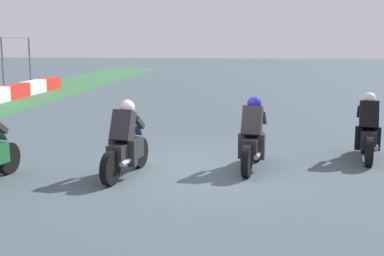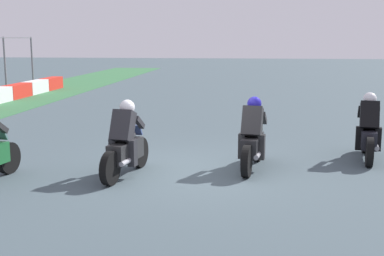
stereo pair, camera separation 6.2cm
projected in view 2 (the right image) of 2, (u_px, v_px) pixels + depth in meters
ground_plane at (195, 171)px, 10.50m from camera, size 120.00×120.00×0.00m
rider_lane_a at (368, 132)px, 11.40m from camera, size 2.04×0.60×1.51m
rider_lane_b at (253, 139)px, 10.58m from camera, size 2.04×0.60×1.51m
rider_lane_c at (126, 145)px, 10.04m from camera, size 2.03×0.61×1.51m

